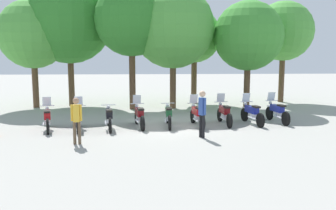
{
  "coord_description": "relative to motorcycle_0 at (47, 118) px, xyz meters",
  "views": [
    {
      "loc": [
        -0.84,
        -15.94,
        3.26
      ],
      "look_at": [
        0.0,
        0.5,
        0.9
      ],
      "focal_mm": 39.23,
      "sensor_mm": 36.0,
      "label": 1
    }
  ],
  "objects": [
    {
      "name": "tree_4",
      "position": [
        7.21,
        8.23,
        3.77
      ],
      "size": [
        3.4,
        3.4,
        6.01
      ],
      "color": "brown",
      "rests_on": "ground_plane"
    },
    {
      "name": "person_1",
      "position": [
        1.71,
        -2.49,
        0.47
      ],
      "size": [
        0.4,
        0.23,
        1.69
      ],
      "rotation": [
        0.0,
        0.0,
        1.62
      ],
      "color": "brown",
      "rests_on": "ground_plane"
    },
    {
      "name": "tree_5",
      "position": [
        10.04,
        5.76,
        3.69
      ],
      "size": [
        4.02,
        4.02,
        6.23
      ],
      "color": "brown",
      "rests_on": "ground_plane"
    },
    {
      "name": "motorcycle_7",
      "position": [
        8.99,
        0.9,
        0.0
      ],
      "size": [
        0.69,
        2.17,
        1.37
      ],
      "rotation": [
        0.0,
        0.0,
        1.77
      ],
      "color": "black",
      "rests_on": "ground_plane"
    },
    {
      "name": "person_0",
      "position": [
        6.32,
        -1.69,
        0.57
      ],
      "size": [
        0.33,
        0.38,
        1.82
      ],
      "rotation": [
        0.0,
        0.0,
        0.55
      ],
      "color": "black",
      "rests_on": "ground_plane"
    },
    {
      "name": "motorcycle_3",
      "position": [
        3.85,
        0.46,
        0.0
      ],
      "size": [
        0.68,
        2.17,
        1.37
      ],
      "rotation": [
        0.0,
        0.0,
        1.76
      ],
      "color": "black",
      "rests_on": "ground_plane"
    },
    {
      "name": "motorcycle_0",
      "position": [
        0.0,
        0.0,
        0.0
      ],
      "size": [
        0.79,
        2.14,
        1.37
      ],
      "rotation": [
        0.0,
        0.0,
        1.84
      ],
      "color": "black",
      "rests_on": "ground_plane"
    },
    {
      "name": "tree_2",
      "position": [
        3.33,
        5.73,
        4.59
      ],
      "size": [
        4.19,
        4.19,
        7.22
      ],
      "color": "brown",
      "rests_on": "ground_plane"
    },
    {
      "name": "motorcycle_5",
      "position": [
        6.42,
        0.55,
        0.0
      ],
      "size": [
        0.62,
        2.18,
        1.37
      ],
      "rotation": [
        0.0,
        0.0,
        1.71
      ],
      "color": "black",
      "rests_on": "ground_plane"
    },
    {
      "name": "tree_0",
      "position": [
        -2.46,
        6.67,
        3.8
      ],
      "size": [
        4.02,
        4.02,
        6.34
      ],
      "color": "brown",
      "rests_on": "ground_plane"
    },
    {
      "name": "ground_plane",
      "position": [
        5.15,
        0.49,
        -0.52
      ],
      "size": [
        80.0,
        80.0,
        0.0
      ],
      "primitive_type": "plane",
      "color": "#9E9B93"
    },
    {
      "name": "tree_3",
      "position": [
        5.69,
        5.92,
        4.17
      ],
      "size": [
        4.73,
        4.73,
        7.07
      ],
      "color": "brown",
      "rests_on": "ground_plane"
    },
    {
      "name": "tree_1",
      "position": [
        -0.47,
        7.28,
        4.68
      ],
      "size": [
        5.24,
        5.24,
        7.82
      ],
      "color": "brown",
      "rests_on": "ground_plane"
    },
    {
      "name": "motorcycle_1",
      "position": [
        1.29,
        0.05,
        0.0
      ],
      "size": [
        0.62,
        2.18,
        1.37
      ],
      "rotation": [
        0.0,
        0.0,
        1.73
      ],
      "color": "black",
      "rests_on": "ground_plane"
    },
    {
      "name": "motorcycle_6",
      "position": [
        7.71,
        0.88,
        0.0
      ],
      "size": [
        0.62,
        2.19,
        1.37
      ],
      "rotation": [
        0.0,
        0.0,
        1.65
      ],
      "color": "black",
      "rests_on": "ground_plane"
    },
    {
      "name": "motorcycle_4",
      "position": [
        5.15,
        0.54,
        -0.01
      ],
      "size": [
        0.62,
        2.19,
        0.99
      ],
      "rotation": [
        0.0,
        0.0,
        1.58
      ],
      "color": "black",
      "rests_on": "ground_plane"
    },
    {
      "name": "motorcycle_8",
      "position": [
        10.27,
        1.21,
        0.0
      ],
      "size": [
        0.62,
        2.18,
        1.37
      ],
      "rotation": [
        0.0,
        0.0,
        1.72
      ],
      "color": "black",
      "rests_on": "ground_plane"
    },
    {
      "name": "tree_6",
      "position": [
        13.05,
        8.39,
        4.11
      ],
      "size": [
        3.85,
        3.85,
        6.57
      ],
      "color": "brown",
      "rests_on": "ground_plane"
    },
    {
      "name": "motorcycle_2",
      "position": [
        2.57,
        0.12,
        -0.01
      ],
      "size": [
        0.62,
        2.18,
        0.99
      ],
      "rotation": [
        0.0,
        0.0,
        1.72
      ],
      "color": "black",
      "rests_on": "ground_plane"
    }
  ]
}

